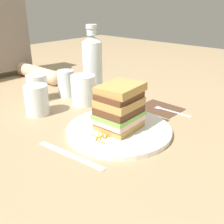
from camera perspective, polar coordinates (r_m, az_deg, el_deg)
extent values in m
plane|color=#9E8460|center=(0.72, 0.86, -4.69)|extent=(3.00, 3.00, 0.00)
cylinder|color=white|center=(0.72, 1.77, -4.02)|extent=(0.29, 0.29, 0.01)
cube|color=tan|center=(0.72, 1.79, -2.80)|extent=(0.11, 0.10, 0.02)
cube|color=beige|center=(0.71, 1.81, -1.55)|extent=(0.12, 0.10, 0.01)
cube|color=#7AB74C|center=(0.70, 1.82, -0.65)|extent=(0.12, 0.10, 0.01)
cube|color=#56331E|center=(0.70, 1.83, 0.49)|extent=(0.11, 0.10, 0.02)
cube|color=tan|center=(0.69, 1.85, 2.04)|extent=(0.11, 0.10, 0.02)
cube|color=#56331E|center=(0.68, 1.87, 3.44)|extent=(0.11, 0.09, 0.02)
cube|color=tan|center=(0.68, 2.07, 4.97)|extent=(0.11, 0.10, 0.03)
cylinder|color=orange|center=(0.65, -2.32, -6.42)|extent=(0.00, 0.02, 0.00)
cylinder|color=orange|center=(0.67, -3.66, -5.65)|extent=(0.02, 0.01, 0.00)
cylinder|color=orange|center=(0.68, -1.18, -5.12)|extent=(0.03, 0.02, 0.00)
cylinder|color=orange|center=(0.68, -2.75, -5.03)|extent=(0.02, 0.03, 0.00)
cylinder|color=orange|center=(0.68, -2.21, -4.99)|extent=(0.01, 0.02, 0.00)
cylinder|color=orange|center=(0.68, -0.93, -5.36)|extent=(0.02, 0.01, 0.00)
cylinder|color=orange|center=(0.68, -2.31, -5.31)|extent=(0.03, 0.02, 0.00)
cylinder|color=orange|center=(0.68, -3.63, -5.16)|extent=(0.01, 0.03, 0.00)
cylinder|color=orange|center=(0.79, 4.49, -0.94)|extent=(0.03, 0.00, 0.00)
cylinder|color=orange|center=(0.77, 6.37, -1.85)|extent=(0.00, 0.02, 0.00)
cylinder|color=orange|center=(0.76, 4.64, -1.94)|extent=(0.02, 0.02, 0.00)
cylinder|color=orange|center=(0.76, 6.44, -2.02)|extent=(0.02, 0.01, 0.00)
cylinder|color=orange|center=(0.78, 4.95, -1.18)|extent=(0.01, 0.02, 0.00)
cylinder|color=orange|center=(0.78, 5.92, -1.27)|extent=(0.02, 0.03, 0.00)
cube|color=#4C3323|center=(0.90, 10.27, 0.83)|extent=(0.11, 0.14, 0.00)
cube|color=silver|center=(0.88, 13.40, 0.14)|extent=(0.01, 0.11, 0.00)
cube|color=silver|center=(0.90, 9.85, 1.14)|extent=(0.02, 0.02, 0.00)
cylinder|color=silver|center=(0.92, 8.62, 1.71)|extent=(0.00, 0.04, 0.00)
cylinder|color=silver|center=(0.92, 8.43, 1.61)|extent=(0.00, 0.04, 0.00)
cylinder|color=silver|center=(0.91, 8.24, 1.51)|extent=(0.00, 0.04, 0.00)
cylinder|color=silver|center=(0.91, 8.05, 1.41)|extent=(0.00, 0.04, 0.00)
cube|color=silver|center=(0.61, -5.31, -10.66)|extent=(0.02, 0.10, 0.00)
cube|color=silver|center=(0.67, -11.92, -7.69)|extent=(0.03, 0.11, 0.00)
cylinder|color=white|center=(0.91, -6.19, 4.74)|extent=(0.08, 0.08, 0.10)
cylinder|color=orange|center=(0.92, -6.14, 3.43)|extent=(0.08, 0.08, 0.06)
cylinder|color=silver|center=(1.04, -4.20, 9.58)|extent=(0.08, 0.08, 0.19)
cone|color=silver|center=(1.02, -4.38, 15.45)|extent=(0.08, 0.08, 0.02)
cylinder|color=silver|center=(1.01, -4.42, 16.77)|extent=(0.04, 0.04, 0.02)
cylinder|color=silver|center=(1.01, -4.45, 17.84)|extent=(0.04, 0.04, 0.01)
cylinder|color=silver|center=(0.86, -15.86, 2.50)|extent=(0.07, 0.07, 0.09)
cylinder|color=silver|center=(0.98, -15.75, 5.06)|extent=(0.07, 0.07, 0.09)
cylinder|color=silver|center=(1.00, -9.83, 6.06)|extent=(0.06, 0.06, 0.10)
cylinder|color=#DBAD89|center=(1.25, -15.72, 8.05)|extent=(0.06, 0.25, 0.06)
sphere|color=#DBAD89|center=(1.15, -12.23, 7.10)|extent=(0.06, 0.06, 0.06)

